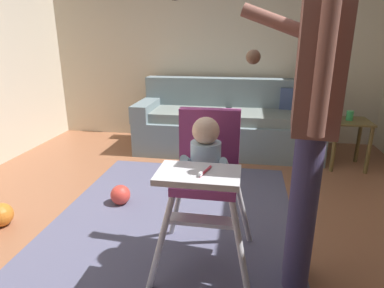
{
  "coord_description": "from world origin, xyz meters",
  "views": [
    {
      "loc": [
        0.49,
        -1.94,
        1.34
      ],
      "look_at": [
        0.2,
        -0.22,
        0.78
      ],
      "focal_mm": 30.6,
      "sensor_mm": 36.0,
      "label": 1
    }
  ],
  "objects": [
    {
      "name": "side_table",
      "position": [
        1.58,
        1.64,
        0.38
      ],
      "size": [
        0.4,
        0.4,
        0.52
      ],
      "color": "brown",
      "rests_on": "ground"
    },
    {
      "name": "couch",
      "position": [
        0.28,
        2.02,
        0.33
      ],
      "size": [
        2.2,
        0.86,
        0.86
      ],
      "rotation": [
        0.0,
        0.0,
        -1.57
      ],
      "color": "slate",
      "rests_on": "ground"
    },
    {
      "name": "toy_ball_second",
      "position": [
        -0.52,
        0.42,
        0.08
      ],
      "size": [
        0.17,
        0.17,
        0.17
      ],
      "primitive_type": "sphere",
      "color": "#D13D33",
      "rests_on": "ground"
    },
    {
      "name": "high_chair",
      "position": [
        0.28,
        -0.21,
        0.66
      ],
      "size": [
        0.61,
        0.73,
        0.96
      ],
      "rotation": [
        0.0,
        0.0,
        -1.57
      ],
      "color": "silver",
      "rests_on": "ground"
    },
    {
      "name": "adult_standing",
      "position": [
        0.81,
        -0.28,
        0.98
      ],
      "size": [
        0.51,
        0.53,
        1.73
      ],
      "rotation": [
        0.0,
        0.0,
        3.03
      ],
      "color": "#403961",
      "rests_on": "ground"
    },
    {
      "name": "toy_ball",
      "position": [
        -1.28,
        -0.05,
        0.09
      ],
      "size": [
        0.18,
        0.18,
        0.18
      ],
      "primitive_type": "sphere",
      "color": "orange",
      "rests_on": "ground"
    },
    {
      "name": "sippy_cup",
      "position": [
        1.57,
        1.64,
        0.57
      ],
      "size": [
        0.07,
        0.07,
        0.1
      ],
      "primitive_type": "cylinder",
      "color": "green",
      "rests_on": "side_table"
    },
    {
      "name": "ground",
      "position": [
        0.0,
        0.0,
        -0.05
      ],
      "size": [
        5.95,
        6.61,
        0.1
      ],
      "primitive_type": "cube",
      "color": "#945C3E"
    },
    {
      "name": "area_rug",
      "position": [
        -0.02,
        0.06,
        0.0
      ],
      "size": [
        1.83,
        2.65,
        0.01
      ],
      "primitive_type": "cube",
      "color": "#565671",
      "rests_on": "ground"
    },
    {
      "name": "wall_far",
      "position": [
        0.0,
        2.54,
        1.35
      ],
      "size": [
        5.15,
        0.06,
        2.7
      ],
      "primitive_type": "cube",
      "color": "beige",
      "rests_on": "ground"
    }
  ]
}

